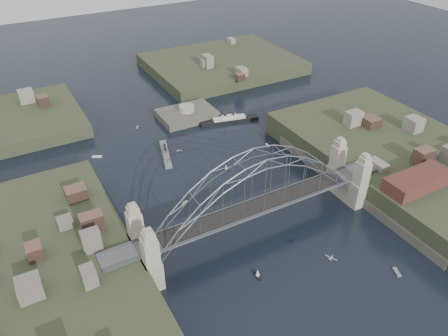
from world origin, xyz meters
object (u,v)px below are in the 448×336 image
Objects in this scene: fort_island at (187,119)px; naval_cruiser_near at (165,153)px; naval_cruiser_far at (77,118)px; ocean_liner at (229,120)px; bridge at (258,194)px; wharf_shed at (418,181)px.

naval_cruiser_near is at bearing -130.03° from fort_island.
naval_cruiser_far is at bearing 153.47° from fort_island.
ocean_liner is (12.92, -11.41, 1.24)m from fort_island.
ocean_liner is at bearing 66.96° from bridge.
wharf_shed is 1.12× the size of naval_cruiser_far.
bridge is at bearing -99.73° from fort_island.
wharf_shed is (44.00, -14.00, -2.32)m from bridge.
bridge is 46.23m from wharf_shed.
ocean_liner is at bearing -41.44° from fort_island.
ocean_liner is (24.92, 58.59, -11.43)m from bridge.
bridge is 4.70× the size of naval_cruiser_far.
bridge reaches higher than wharf_shed.
wharf_shed is 75.61m from ocean_liner.
wharf_shed reaches higher than fort_island.
bridge is 49.60m from naval_cruiser_near.
ocean_liner is (31.58, 10.80, 0.08)m from naval_cruiser_near.
naval_cruiser_far is (-27.00, 89.47, -11.39)m from bridge.
bridge reaches higher than naval_cruiser_far.
naval_cruiser_far is 0.76× the size of ocean_liner.
fort_island is at bearing 49.97° from naval_cruiser_near.
wharf_shed is 1.15× the size of naval_cruiser_near.
wharf_shed is 0.85× the size of ocean_liner.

